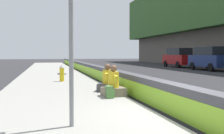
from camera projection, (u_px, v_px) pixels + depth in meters
ground_plane at (183, 121)px, 6.25m from camera, size 160.00×160.00×0.00m
sidewalk_strip at (69, 126)px, 5.60m from camera, size 80.00×4.40×0.14m
jersey_barrier at (183, 104)px, 6.23m from camera, size 76.00×0.45×0.85m
route_sign_post at (71, 22)px, 5.22m from camera, size 0.44×0.09×3.60m
fire_hydrant at (62, 73)px, 14.03m from camera, size 0.26×0.46×0.88m
seated_person_foreground at (113, 86)px, 9.16m from camera, size 0.69×0.80×1.08m
seated_person_middle at (107, 83)px, 10.35m from camera, size 0.87×0.94×1.07m
backpack at (109, 92)px, 8.71m from camera, size 0.32×0.28×0.40m
parked_car_fourth at (210, 58)px, 25.55m from camera, size 4.80×2.06×2.28m
parked_car_midline at (179, 57)px, 31.63m from camera, size 4.83×2.12×2.28m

